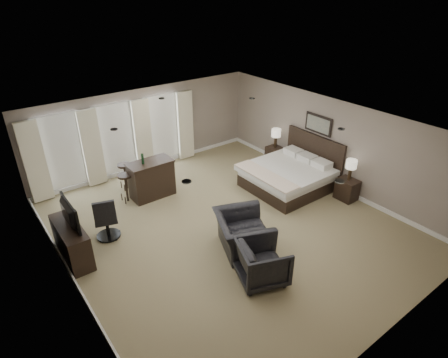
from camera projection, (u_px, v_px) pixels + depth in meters
room at (227, 180)px, 8.82m from camera, size 7.60×8.60×2.64m
window_bay at (118, 141)px, 11.22m from camera, size 5.25×0.20×2.30m
bed at (288, 166)px, 10.80m from camera, size 2.24×2.13×1.42m
nightstand_near at (347, 189)px, 10.45m from camera, size 0.45×0.55×0.60m
nightstand_far at (275, 155)px, 12.49m from camera, size 0.43×0.53×0.58m
lamp_near at (350, 170)px, 10.16m from camera, size 0.30×0.30×0.61m
lamp_far at (276, 138)px, 12.20m from camera, size 0.31×0.31×0.64m
wall_art at (318, 124)px, 10.90m from camera, size 0.04×0.96×0.56m
dresser at (72, 242)px, 8.17m from camera, size 0.46×1.44×0.84m
tv at (67, 224)px, 7.94m from camera, size 0.60×1.03×0.14m
armchair_near at (243, 228)px, 8.37m from camera, size 1.28×1.53×1.14m
armchair_far at (262, 260)px, 7.54m from camera, size 1.16×1.19×0.97m
bar_counter at (152, 179)px, 10.48m from camera, size 1.24×0.65×1.08m
bar_stool_left at (126, 188)px, 10.30m from camera, size 0.42×0.42×0.82m
bar_stool_right at (125, 176)px, 10.93m from camera, size 0.49×0.49×0.79m
desk_chair at (106, 217)px, 8.78m from camera, size 0.71×0.71×1.12m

